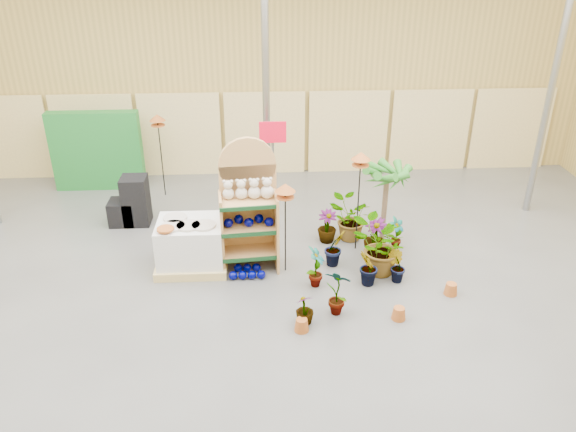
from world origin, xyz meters
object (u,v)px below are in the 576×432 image
display_shelf (249,209)px  bird_table_front (285,191)px  potted_plant_2 (380,248)px  pallet_stack (191,245)px

display_shelf → bird_table_front: bearing=-30.9°
potted_plant_2 → display_shelf: bearing=167.4°
pallet_stack → bird_table_front: bird_table_front is taller
display_shelf → bird_table_front: size_ratio=1.40×
bird_table_front → potted_plant_2: bird_table_front is taller
bird_table_front → potted_plant_2: 1.90m
pallet_stack → potted_plant_2: size_ratio=1.21×
display_shelf → pallet_stack: display_shelf is taller
pallet_stack → bird_table_front: (1.63, -0.22, 1.09)m
bird_table_front → potted_plant_2: size_ratio=1.62×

